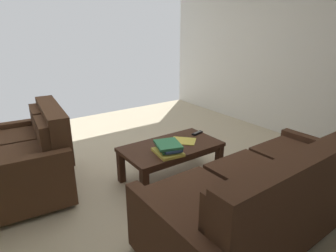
{
  "coord_description": "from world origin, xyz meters",
  "views": [
    {
      "loc": [
        1.41,
        2.43,
        1.64
      ],
      "look_at": [
        0.1,
        0.57,
        0.83
      ],
      "focal_mm": 30.07,
      "sensor_mm": 36.0,
      "label": 1
    }
  ],
  "objects_px": {
    "book_stack": "(168,148)",
    "tv_remote": "(197,133)",
    "sofa_main": "(268,196)",
    "coffee_table": "(171,151)",
    "loose_magazine": "(183,141)",
    "loveseat_near": "(28,157)"
  },
  "relations": [
    {
      "from": "loveseat_near",
      "to": "book_stack",
      "type": "bearing_deg",
      "value": 145.99
    },
    {
      "from": "tv_remote",
      "to": "loose_magazine",
      "type": "height_order",
      "value": "tv_remote"
    },
    {
      "from": "sofa_main",
      "to": "loose_magazine",
      "type": "height_order",
      "value": "sofa_main"
    },
    {
      "from": "sofa_main",
      "to": "book_stack",
      "type": "distance_m",
      "value": 1.07
    },
    {
      "from": "sofa_main",
      "to": "loose_magazine",
      "type": "xyz_separation_m",
      "value": [
        -0.08,
        -1.19,
        0.05
      ]
    },
    {
      "from": "sofa_main",
      "to": "coffee_table",
      "type": "distance_m",
      "value": 1.19
    },
    {
      "from": "coffee_table",
      "to": "book_stack",
      "type": "distance_m",
      "value": 0.23
    },
    {
      "from": "tv_remote",
      "to": "loose_magazine",
      "type": "xyz_separation_m",
      "value": [
        0.28,
        0.08,
        -0.01
      ]
    },
    {
      "from": "sofa_main",
      "to": "coffee_table",
      "type": "bearing_deg",
      "value": -85.17
    },
    {
      "from": "sofa_main",
      "to": "coffee_table",
      "type": "relative_size",
      "value": 1.85
    },
    {
      "from": "book_stack",
      "to": "tv_remote",
      "type": "xyz_separation_m",
      "value": [
        -0.6,
        -0.24,
        -0.04
      ]
    },
    {
      "from": "sofa_main",
      "to": "book_stack",
      "type": "relative_size",
      "value": 5.77
    },
    {
      "from": "loveseat_near",
      "to": "coffee_table",
      "type": "relative_size",
      "value": 1.16
    },
    {
      "from": "book_stack",
      "to": "tv_remote",
      "type": "height_order",
      "value": "book_stack"
    },
    {
      "from": "sofa_main",
      "to": "tv_remote",
      "type": "relative_size",
      "value": 12.15
    },
    {
      "from": "tv_remote",
      "to": "book_stack",
      "type": "bearing_deg",
      "value": 21.89
    },
    {
      "from": "sofa_main",
      "to": "coffee_table",
      "type": "xyz_separation_m",
      "value": [
        0.1,
        -1.18,
        -0.02
      ]
    },
    {
      "from": "sofa_main",
      "to": "loose_magazine",
      "type": "bearing_deg",
      "value": -93.77
    },
    {
      "from": "coffee_table",
      "to": "tv_remote",
      "type": "bearing_deg",
      "value": -168.06
    },
    {
      "from": "coffee_table",
      "to": "loose_magazine",
      "type": "relative_size",
      "value": 4.05
    },
    {
      "from": "loveseat_near",
      "to": "loose_magazine",
      "type": "relative_size",
      "value": 4.7
    },
    {
      "from": "sofa_main",
      "to": "loveseat_near",
      "type": "xyz_separation_m",
      "value": [
        1.43,
        -1.84,
        0.01
      ]
    }
  ]
}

